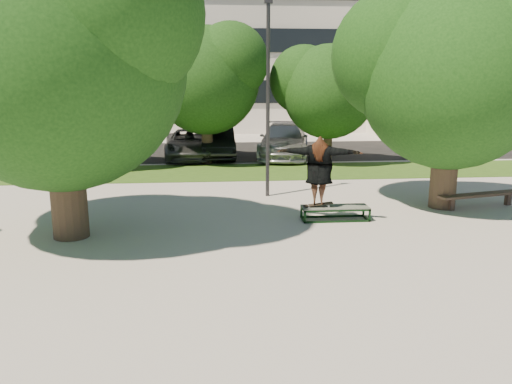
{
  "coord_description": "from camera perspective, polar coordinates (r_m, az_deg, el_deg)",
  "views": [
    {
      "loc": [
        -0.79,
        -10.88,
        3.65
      ],
      "look_at": [
        0.23,
        0.6,
        1.11
      ],
      "focal_mm": 35.0,
      "sensor_mm": 36.0,
      "label": 1
    }
  ],
  "objects": [
    {
      "name": "car_grey",
      "position": [
        24.58,
        -7.57,
        5.44
      ],
      "size": [
        2.63,
        5.21,
        1.41
      ],
      "primitive_type": "imported",
      "rotation": [
        0.0,
        0.0,
        0.06
      ],
      "color": "#535358",
      "rests_on": "asphalt_strip"
    },
    {
      "name": "tree_right",
      "position": [
        15.5,
        21.15,
        13.26
      ],
      "size": [
        6.24,
        5.33,
        6.51
      ],
      "color": "#38281E",
      "rests_on": "ground"
    },
    {
      "name": "bg_tree_right",
      "position": [
        23.05,
        8.19,
        11.91
      ],
      "size": [
        5.04,
        4.31,
        5.43
      ],
      "color": "#38281E",
      "rests_on": "ground"
    },
    {
      "name": "tree_left",
      "position": [
        12.5,
        -22.15,
        15.1
      ],
      "size": [
        6.96,
        5.95,
        7.12
      ],
      "color": "#38281E",
      "rests_on": "ground"
    },
    {
      "name": "grind_box",
      "position": [
        13.67,
        9.02,
        -2.39
      ],
      "size": [
        1.8,
        0.6,
        0.38
      ],
      "color": "black",
      "rests_on": "ground"
    },
    {
      "name": "side_building",
      "position": [
        37.87,
        25.23,
        11.8
      ],
      "size": [
        15.0,
        10.0,
        8.0
      ],
      "primitive_type": "cube",
      "color": "silver",
      "rests_on": "ground"
    },
    {
      "name": "car_dark",
      "position": [
        24.55,
        -4.39,
        5.58
      ],
      "size": [
        1.64,
        4.52,
        1.48
      ],
      "primitive_type": "imported",
      "rotation": [
        0.0,
        0.0,
        0.02
      ],
      "color": "black",
      "rests_on": "asphalt_strip"
    },
    {
      "name": "skater_rig",
      "position": [
        13.31,
        7.23,
        2.45
      ],
      "size": [
        2.32,
        1.28,
        1.9
      ],
      "rotation": [
        0.0,
        0.0,
        2.82
      ],
      "color": "white",
      "rests_on": "grind_box"
    },
    {
      "name": "ground",
      "position": [
        11.5,
        -0.89,
        -6.07
      ],
      "size": [
        120.0,
        120.0,
        0.0
      ],
      "primitive_type": "plane",
      "color": "#A5A098",
      "rests_on": "ground"
    },
    {
      "name": "car_silver_b",
      "position": [
        24.8,
        3.24,
        5.87
      ],
      "size": [
        3.38,
        6.05,
        1.66
      ],
      "primitive_type": "imported",
      "rotation": [
        0.0,
        0.0,
        -0.2
      ],
      "color": "#B4B4B9",
      "rests_on": "asphalt_strip"
    },
    {
      "name": "office_building",
      "position": [
        43.1,
        -7.02,
        18.13
      ],
      "size": [
        30.0,
        14.12,
        16.0
      ],
      "color": "beige",
      "rests_on": "ground"
    },
    {
      "name": "asphalt_strip",
      "position": [
        27.14,
        -3.38,
        4.68
      ],
      "size": [
        40.0,
        8.0,
        0.01
      ],
      "primitive_type": "cube",
      "color": "black",
      "rests_on": "ground"
    },
    {
      "name": "car_silver_a",
      "position": [
        27.29,
        -18.51,
        5.73
      ],
      "size": [
        1.98,
        4.59,
        1.54
      ],
      "primitive_type": "imported",
      "rotation": [
        0.0,
        0.0,
        -0.04
      ],
      "color": "#A4A4A9",
      "rests_on": "asphalt_strip"
    },
    {
      "name": "bg_tree_left",
      "position": [
        22.7,
        -20.29,
        11.89
      ],
      "size": [
        5.28,
        4.51,
        5.77
      ],
      "color": "#38281E",
      "rests_on": "ground"
    },
    {
      "name": "lamppost",
      "position": [
        15.99,
        1.37,
        10.64
      ],
      "size": [
        0.25,
        0.15,
        6.11
      ],
      "color": "#2D2D30",
      "rests_on": "ground"
    },
    {
      "name": "grass_strip",
      "position": [
        20.78,
        -0.07,
        2.34
      ],
      "size": [
        30.0,
        4.0,
        0.02
      ],
      "primitive_type": "cube",
      "color": "#244313",
      "rests_on": "ground"
    },
    {
      "name": "bench",
      "position": [
        16.21,
        24.3,
        -0.39
      ],
      "size": [
        2.83,
        1.01,
        0.43
      ],
      "rotation": [
        0.0,
        0.0,
        0.23
      ],
      "color": "#4E3B2F",
      "rests_on": "ground"
    },
    {
      "name": "bg_tree_mid",
      "position": [
        22.96,
        -5.96,
        13.28
      ],
      "size": [
        5.76,
        4.92,
        6.24
      ],
      "color": "#38281E",
      "rests_on": "ground"
    }
  ]
}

